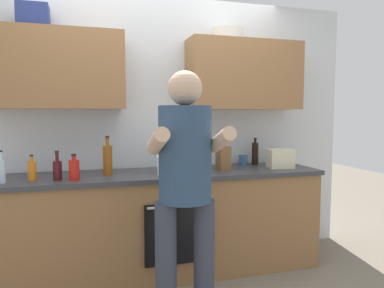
{
  "coord_description": "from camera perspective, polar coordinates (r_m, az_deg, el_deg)",
  "views": [
    {
      "loc": [
        -0.61,
        -3.03,
        1.42
      ],
      "look_at": [
        0.25,
        -0.1,
        1.15
      ],
      "focal_mm": 33.54,
      "sensor_mm": 36.0,
      "label": 1
    }
  ],
  "objects": [
    {
      "name": "bottle_wine",
      "position": [
        2.95,
        -20.62,
        -3.81
      ],
      "size": [
        0.07,
        0.07,
        0.23
      ],
      "color": "#471419",
      "rests_on": "counter"
    },
    {
      "name": "grocery_bag_produce",
      "position": [
        3.05,
        -3.31,
        -3.35
      ],
      "size": [
        0.27,
        0.22,
        0.15
      ],
      "primitive_type": "cube",
      "rotation": [
        0.0,
        0.0,
        -0.18
      ],
      "color": "silver",
      "rests_on": "counter"
    },
    {
      "name": "bottle_juice",
      "position": [
        2.99,
        -24.1,
        -3.86
      ],
      "size": [
        0.06,
        0.06,
        0.2
      ],
      "color": "orange",
      "rests_on": "counter"
    },
    {
      "name": "bottle_hotsauce",
      "position": [
        2.9,
        -18.24,
        -3.86
      ],
      "size": [
        0.08,
        0.08,
        0.2
      ],
      "color": "red",
      "rests_on": "counter"
    },
    {
      "name": "counter",
      "position": [
        3.23,
        -4.78,
        -12.38
      ],
      "size": [
        2.84,
        0.67,
        0.9
      ],
      "color": "olive",
      "rests_on": "ground"
    },
    {
      "name": "bottle_water",
      "position": [
        2.98,
        -28.05,
        -3.75
      ],
      "size": [
        0.05,
        0.05,
        0.24
      ],
      "color": "silver",
      "rests_on": "counter"
    },
    {
      "name": "knife_block",
      "position": [
        3.25,
        4.99,
        -2.23
      ],
      "size": [
        0.1,
        0.14,
        0.27
      ],
      "color": "brown",
      "rests_on": "counter"
    },
    {
      "name": "back_wall_unit",
      "position": [
        3.36,
        -5.92,
        6.2
      ],
      "size": [
        4.0,
        0.38,
        2.5
      ],
      "color": "silver",
      "rests_on": "ground"
    },
    {
      "name": "ground_plane",
      "position": [
        3.4,
        -4.73,
        -19.66
      ],
      "size": [
        12.0,
        12.0,
        0.0
      ],
      "primitive_type": "plane",
      "color": "#756B5B"
    },
    {
      "name": "person_standing",
      "position": [
        2.31,
        -1.07,
        -5.56
      ],
      "size": [
        0.49,
        0.45,
        1.68
      ],
      "color": "#383D4C",
      "rests_on": "ground"
    },
    {
      "name": "grocery_bag_rice",
      "position": [
        3.47,
        13.84,
        -2.26
      ],
      "size": [
        0.25,
        0.2,
        0.17
      ],
      "primitive_type": "cube",
      "rotation": [
        0.0,
        0.0,
        -0.13
      ],
      "color": "beige",
      "rests_on": "counter"
    },
    {
      "name": "bottle_soy",
      "position": [
        3.63,
        10.0,
        -1.46
      ],
      "size": [
        0.07,
        0.07,
        0.27
      ],
      "color": "black",
      "rests_on": "counter"
    },
    {
      "name": "bottle_oil",
      "position": [
        3.1,
        2.32,
        -2.86
      ],
      "size": [
        0.07,
        0.07,
        0.24
      ],
      "color": "olive",
      "rests_on": "counter"
    },
    {
      "name": "bottle_soda",
      "position": [
        3.16,
        0.19,
        -2.86
      ],
      "size": [
        0.07,
        0.07,
        0.22
      ],
      "color": "#198C33",
      "rests_on": "counter"
    },
    {
      "name": "bottle_syrup",
      "position": [
        3.06,
        -13.26,
        -2.41
      ],
      "size": [
        0.08,
        0.08,
        0.32
      ],
      "color": "#8C4C14",
      "rests_on": "counter"
    },
    {
      "name": "cup_tea",
      "position": [
        3.58,
        8.14,
        -2.55
      ],
      "size": [
        0.08,
        0.08,
        0.1
      ],
      "primitive_type": "cylinder",
      "color": "#33598C",
      "rests_on": "counter"
    }
  ]
}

